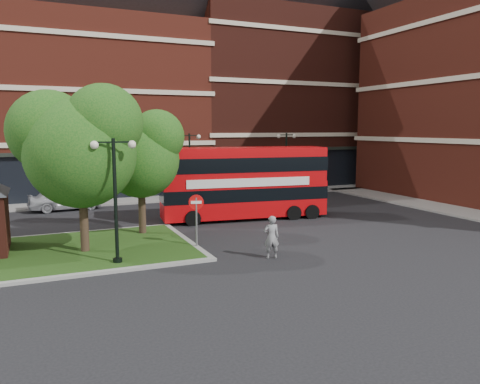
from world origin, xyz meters
name	(u,v)px	position (x,y,z in m)	size (l,w,h in m)	color
ground	(247,252)	(0.00, 0.00, 0.00)	(120.00, 120.00, 0.00)	black
pavement_far	(157,199)	(0.00, 16.50, 0.06)	(44.00, 3.00, 0.12)	slate
pavement_side	(477,215)	(16.50, 2.00, 0.06)	(3.00, 28.00, 0.12)	slate
terrace_far_left	(36,108)	(-8.00, 24.00, 7.00)	(26.00, 12.00, 14.00)	maroon
terrace_far_right	(275,102)	(14.00, 24.00, 8.00)	(18.00, 12.00, 16.00)	#471911
traffic_island	(48,253)	(-8.00, 3.00, 0.07)	(12.60, 7.60, 0.15)	gray
tree_island_west	(78,142)	(-6.60, 2.58, 4.79)	(5.40, 4.71, 7.21)	#2D2116
tree_island_east	(139,151)	(-3.58, 5.06, 4.24)	(4.46, 3.90, 6.29)	#2D2116
lamp_island	(115,195)	(-5.50, 0.20, 2.83)	(1.72, 0.36, 5.00)	black
lamp_far_left	(190,163)	(2.00, 14.50, 2.83)	(1.72, 0.36, 5.00)	black
lamp_far_right	(286,160)	(10.00, 14.50, 2.83)	(1.72, 0.36, 5.00)	black
bus	(244,178)	(3.00, 7.00, 2.45)	(9.96, 3.41, 3.73)	#BB070B
woman	(271,237)	(0.55, -1.26, 0.90)	(0.66, 0.43, 1.80)	gray
car_silver	(65,198)	(-6.62, 14.50, 0.78)	(1.85, 4.60, 1.57)	#AFB1B7
car_white	(233,191)	(5.38, 14.50, 0.61)	(1.30, 3.73, 1.23)	silver
no_entry_sign	(196,210)	(-1.80, 1.50, 1.74)	(0.66, 0.24, 2.45)	slate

